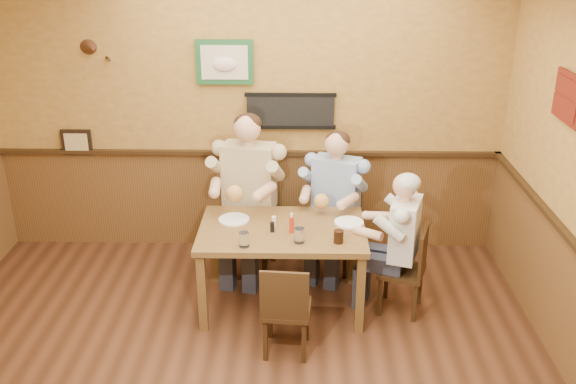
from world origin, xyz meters
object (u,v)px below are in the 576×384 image
object	(u,v)px
chair_near_side	(287,306)
cola_tumbler	(339,237)
chair_back_right	(335,227)
diner_tan_shirt	(250,202)
salt_shaker	(274,221)
hot_sauce_bottle	(292,224)
diner_white_elder	(403,251)
water_glass_left	(244,239)
water_glass_mid	(299,235)
pepper_shaker	(272,227)
chair_back_left	(250,222)
chair_right_end	(402,269)
diner_blue_polo	(336,209)
dining_table	(282,238)

from	to	relation	value
chair_near_side	cola_tumbler	xyz separation A→B (m)	(0.41, 0.40, 0.41)
chair_back_right	cola_tumbler	distance (m)	1.01
diner_tan_shirt	salt_shaker	world-z (taller)	diner_tan_shirt
hot_sauce_bottle	cola_tumbler	bearing A→B (deg)	-24.60
diner_white_elder	hot_sauce_bottle	bearing A→B (deg)	-70.12
water_glass_left	water_glass_mid	world-z (taller)	water_glass_mid
hot_sauce_bottle	pepper_shaker	bearing A→B (deg)	175.90
chair_back_left	salt_shaker	world-z (taller)	chair_back_left
chair_right_end	pepper_shaker	size ratio (longest dim) A/B	9.11
chair_back_left	cola_tumbler	world-z (taller)	chair_back_left
chair_right_end	diner_white_elder	world-z (taller)	diner_white_elder
chair_back_left	pepper_shaker	size ratio (longest dim) A/B	11.22
diner_blue_polo	pepper_shaker	xyz separation A→B (m)	(-0.57, -0.76, 0.17)
diner_white_elder	water_glass_left	xyz separation A→B (m)	(-1.31, -0.29, 0.24)
diner_tan_shirt	diner_white_elder	size ratio (longest dim) A/B	1.23
chair_back_right	chair_right_end	xyz separation A→B (m)	(0.53, -0.74, -0.04)
chair_right_end	salt_shaker	world-z (taller)	salt_shaker
diner_white_elder	pepper_shaker	size ratio (longest dim) A/B	13.01
diner_white_elder	water_glass_mid	bearing A→B (deg)	-58.60
chair_near_side	pepper_shaker	bearing A→B (deg)	-72.60
chair_back_left	diner_tan_shirt	distance (m)	0.21
diner_blue_polo	water_glass_left	world-z (taller)	diner_blue_polo
pepper_shaker	water_glass_mid	bearing A→B (deg)	-40.14
hot_sauce_bottle	salt_shaker	xyz separation A→B (m)	(-0.15, 0.11, -0.03)
dining_table	chair_near_side	world-z (taller)	chair_near_side
diner_blue_polo	pepper_shaker	world-z (taller)	diner_blue_polo
chair_near_side	water_glass_left	world-z (taller)	water_glass_left
diner_blue_polo	salt_shaker	world-z (taller)	diner_blue_polo
chair_back_left	pepper_shaker	bearing A→B (deg)	-60.61
chair_back_right	water_glass_mid	bearing A→B (deg)	-89.05
chair_right_end	pepper_shaker	xyz separation A→B (m)	(-1.10, -0.02, 0.40)
chair_back_left	chair_back_right	size ratio (longest dim) A/B	1.12
chair_back_left	hot_sauce_bottle	bearing A→B (deg)	-50.47
water_glass_mid	pepper_shaker	distance (m)	0.30
chair_back_left	chair_right_end	xyz separation A→B (m)	(1.35, -0.71, -0.09)
chair_right_end	pepper_shaker	world-z (taller)	pepper_shaker
diner_tan_shirt	chair_near_side	bearing A→B (deg)	-63.04
cola_tumbler	pepper_shaker	size ratio (longest dim) A/B	1.20
diner_tan_shirt	salt_shaker	bearing A→B (deg)	-57.08
water_glass_mid	hot_sauce_bottle	xyz separation A→B (m)	(-0.06, 0.18, 0.02)
diner_tan_shirt	water_glass_mid	bearing A→B (deg)	-52.04
chair_near_side	diner_tan_shirt	distance (m)	1.40
diner_blue_polo	salt_shaker	distance (m)	0.88
chair_back_right	chair_near_side	bearing A→B (deg)	-87.20
chair_near_side	salt_shaker	xyz separation A→B (m)	(-0.12, 0.68, 0.40)
hot_sauce_bottle	chair_right_end	bearing A→B (deg)	1.84
chair_near_side	diner_white_elder	distance (m)	1.15
chair_right_end	water_glass_left	distance (m)	1.41
diner_white_elder	pepper_shaker	world-z (taller)	diner_white_elder
chair_right_end	pepper_shaker	distance (m)	1.17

